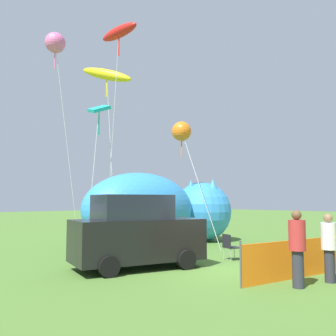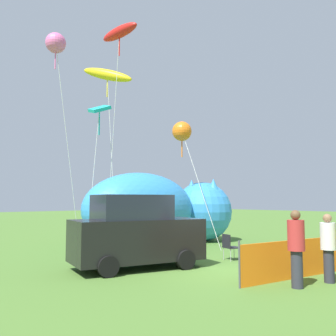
{
  "view_description": "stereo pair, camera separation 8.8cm",
  "coord_description": "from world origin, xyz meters",
  "px_view_note": "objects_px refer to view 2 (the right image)",
  "views": [
    {
      "loc": [
        -9.14,
        -7.79,
        2.18
      ],
      "look_at": [
        1.3,
        3.36,
        3.47
      ],
      "focal_mm": 40.0,
      "sensor_mm": 36.0,
      "label": 1
    },
    {
      "loc": [
        -9.07,
        -7.85,
        2.18
      ],
      "look_at": [
        1.3,
        3.36,
        3.47
      ],
      "focal_mm": 40.0,
      "sensor_mm": 36.0,
      "label": 2
    }
  ],
  "objects_px": {
    "folding_chair": "(230,245)",
    "kite_orange_flower": "(182,132)",
    "spectator_in_white_shirt": "(296,245)",
    "parked_car": "(136,233)",
    "kite_yellow_hero": "(107,75)",
    "inflatable_cat": "(158,212)",
    "kite_teal_diamond": "(99,111)",
    "kite_pink_octopus": "(56,44)",
    "spectator_in_blue_shirt": "(328,245)",
    "kite_red_lizard": "(119,33)"
  },
  "relations": [
    {
      "from": "spectator_in_white_shirt",
      "to": "kite_yellow_hero",
      "type": "height_order",
      "value": "kite_yellow_hero"
    },
    {
      "from": "parked_car",
      "to": "kite_yellow_hero",
      "type": "relative_size",
      "value": 0.44
    },
    {
      "from": "kite_yellow_hero",
      "to": "kite_teal_diamond",
      "type": "height_order",
      "value": "kite_yellow_hero"
    },
    {
      "from": "folding_chair",
      "to": "kite_pink_octopus",
      "type": "bearing_deg",
      "value": 128.69
    },
    {
      "from": "parked_car",
      "to": "kite_pink_octopus",
      "type": "bearing_deg",
      "value": 100.6
    },
    {
      "from": "inflatable_cat",
      "to": "kite_red_lizard",
      "type": "height_order",
      "value": "kite_red_lizard"
    },
    {
      "from": "spectator_in_white_shirt",
      "to": "kite_yellow_hero",
      "type": "relative_size",
      "value": 0.19
    },
    {
      "from": "kite_orange_flower",
      "to": "spectator_in_blue_shirt",
      "type": "bearing_deg",
      "value": -110.06
    },
    {
      "from": "parked_car",
      "to": "kite_red_lizard",
      "type": "bearing_deg",
      "value": 74.01
    },
    {
      "from": "kite_teal_diamond",
      "to": "kite_orange_flower",
      "type": "xyz_separation_m",
      "value": [
        3.29,
        -2.46,
        -0.93
      ]
    },
    {
      "from": "inflatable_cat",
      "to": "kite_red_lizard",
      "type": "distance_m",
      "value": 9.81
    },
    {
      "from": "inflatable_cat",
      "to": "spectator_in_blue_shirt",
      "type": "xyz_separation_m",
      "value": [
        -2.14,
        -9.24,
        -0.61
      ]
    },
    {
      "from": "folding_chair",
      "to": "kite_orange_flower",
      "type": "height_order",
      "value": "kite_orange_flower"
    },
    {
      "from": "spectator_in_white_shirt",
      "to": "kite_red_lizard",
      "type": "relative_size",
      "value": 0.17
    },
    {
      "from": "folding_chair",
      "to": "spectator_in_blue_shirt",
      "type": "relative_size",
      "value": 0.52
    },
    {
      "from": "kite_orange_flower",
      "to": "kite_pink_octopus",
      "type": "bearing_deg",
      "value": 145.82
    },
    {
      "from": "spectator_in_white_shirt",
      "to": "kite_orange_flower",
      "type": "xyz_separation_m",
      "value": [
        4.33,
        8.35,
        4.53
      ]
    },
    {
      "from": "spectator_in_blue_shirt",
      "to": "kite_pink_octopus",
      "type": "xyz_separation_m",
      "value": [
        -2.0,
        12.12,
        8.75
      ]
    },
    {
      "from": "kite_pink_octopus",
      "to": "spectator_in_blue_shirt",
      "type": "bearing_deg",
      "value": -80.64
    },
    {
      "from": "folding_chair",
      "to": "kite_red_lizard",
      "type": "distance_m",
      "value": 12.94
    },
    {
      "from": "kite_teal_diamond",
      "to": "kite_orange_flower",
      "type": "bearing_deg",
      "value": -36.77
    },
    {
      "from": "kite_red_lizard",
      "to": "kite_pink_octopus",
      "type": "xyz_separation_m",
      "value": [
        -3.31,
        0.61,
        -1.37
      ]
    },
    {
      "from": "spectator_in_blue_shirt",
      "to": "kite_yellow_hero",
      "type": "height_order",
      "value": "kite_yellow_hero"
    },
    {
      "from": "kite_pink_octopus",
      "to": "spectator_in_white_shirt",
      "type": "bearing_deg",
      "value": -86.05
    },
    {
      "from": "spectator_in_blue_shirt",
      "to": "folding_chair",
      "type": "bearing_deg",
      "value": 76.33
    },
    {
      "from": "kite_yellow_hero",
      "to": "kite_teal_diamond",
      "type": "distance_m",
      "value": 3.9
    },
    {
      "from": "kite_teal_diamond",
      "to": "folding_chair",
      "type": "bearing_deg",
      "value": -80.99
    },
    {
      "from": "spectator_in_white_shirt",
      "to": "inflatable_cat",
      "type": "bearing_deg",
      "value": 69.69
    },
    {
      "from": "spectator_in_white_shirt",
      "to": "kite_yellow_hero",
      "type": "xyz_separation_m",
      "value": [
        2.86,
        12.89,
        8.22
      ]
    },
    {
      "from": "parked_car",
      "to": "kite_orange_flower",
      "type": "distance_m",
      "value": 8.02
    },
    {
      "from": "parked_car",
      "to": "kite_yellow_hero",
      "type": "height_order",
      "value": "kite_yellow_hero"
    },
    {
      "from": "folding_chair",
      "to": "inflatable_cat",
      "type": "bearing_deg",
      "value": 95.93
    },
    {
      "from": "spectator_in_white_shirt",
      "to": "kite_pink_octopus",
      "type": "bearing_deg",
      "value": 93.95
    },
    {
      "from": "spectator_in_white_shirt",
      "to": "kite_red_lizard",
      "type": "xyz_separation_m",
      "value": [
        2.49,
        11.24,
        10.05
      ]
    },
    {
      "from": "folding_chair",
      "to": "kite_yellow_hero",
      "type": "xyz_separation_m",
      "value": [
        0.7,
        9.13,
        8.73
      ]
    },
    {
      "from": "inflatable_cat",
      "to": "spectator_in_white_shirt",
      "type": "relative_size",
      "value": 4.39
    },
    {
      "from": "spectator_in_blue_shirt",
      "to": "kite_teal_diamond",
      "type": "bearing_deg",
      "value": 90.71
    },
    {
      "from": "kite_yellow_hero",
      "to": "kite_orange_flower",
      "type": "height_order",
      "value": "kite_yellow_hero"
    },
    {
      "from": "kite_teal_diamond",
      "to": "kite_orange_flower",
      "type": "distance_m",
      "value": 4.21
    },
    {
      "from": "spectator_in_white_shirt",
      "to": "kite_orange_flower",
      "type": "bearing_deg",
      "value": 62.6
    },
    {
      "from": "inflatable_cat",
      "to": "kite_teal_diamond",
      "type": "relative_size",
      "value": 1.21
    },
    {
      "from": "folding_chair",
      "to": "kite_red_lizard",
      "type": "relative_size",
      "value": 0.08
    },
    {
      "from": "inflatable_cat",
      "to": "folding_chair",
      "type": "bearing_deg",
      "value": -95.07
    },
    {
      "from": "kite_orange_flower",
      "to": "kite_pink_octopus",
      "type": "distance_m",
      "value": 7.48
    },
    {
      "from": "folding_chair",
      "to": "inflatable_cat",
      "type": "height_order",
      "value": "inflatable_cat"
    },
    {
      "from": "spectator_in_blue_shirt",
      "to": "kite_yellow_hero",
      "type": "distance_m",
      "value": 15.65
    },
    {
      "from": "spectator_in_blue_shirt",
      "to": "kite_teal_diamond",
      "type": "height_order",
      "value": "kite_teal_diamond"
    },
    {
      "from": "kite_red_lizard",
      "to": "kite_yellow_hero",
      "type": "xyz_separation_m",
      "value": [
        0.36,
        1.65,
        -1.82
      ]
    },
    {
      "from": "folding_chair",
      "to": "kite_pink_octopus",
      "type": "xyz_separation_m",
      "value": [
        -2.98,
        8.09,
        9.19
      ]
    },
    {
      "from": "parked_car",
      "to": "spectator_in_blue_shirt",
      "type": "bearing_deg",
      "value": -49.26
    }
  ]
}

